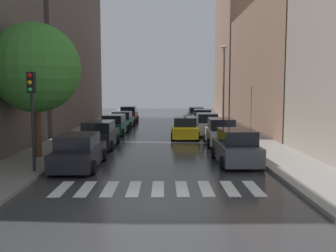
% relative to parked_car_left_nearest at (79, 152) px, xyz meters
% --- Properties ---
extents(ground_plane, '(28.00, 72.00, 0.04)m').
position_rel_parked_car_left_nearest_xyz_m(ground_plane, '(3.79, 18.05, -0.78)').
color(ground_plane, '#323234').
extents(sidewalk_left, '(3.00, 72.00, 0.15)m').
position_rel_parked_car_left_nearest_xyz_m(sidewalk_left, '(-2.71, 18.05, -0.69)').
color(sidewalk_left, gray).
rests_on(sidewalk_left, ground).
extents(sidewalk_right, '(3.00, 72.00, 0.15)m').
position_rel_parked_car_left_nearest_xyz_m(sidewalk_right, '(10.29, 18.05, -0.69)').
color(sidewalk_right, gray).
rests_on(sidewalk_right, ground).
extents(crosswalk_stripes, '(7.65, 2.20, 0.01)m').
position_rel_parked_car_left_nearest_xyz_m(crosswalk_stripes, '(3.79, -3.75, -0.76)').
color(crosswalk_stripes, silver).
rests_on(crosswalk_stripes, ground).
extents(building_right_mid, '(6.00, 19.33, 11.28)m').
position_rel_parked_car_left_nearest_xyz_m(building_right_mid, '(14.79, 16.31, 4.88)').
color(building_right_mid, '#8C6B56').
rests_on(building_right_mid, ground).
extents(building_right_far, '(6.00, 12.47, 17.92)m').
position_rel_parked_car_left_nearest_xyz_m(building_right_far, '(14.79, 33.05, 8.20)').
color(building_right_far, '#8C6B56').
rests_on(building_right_far, ground).
extents(parked_car_left_nearest, '(2.09, 4.69, 1.62)m').
position_rel_parked_car_left_nearest_xyz_m(parked_car_left_nearest, '(0.00, 0.00, 0.00)').
color(parked_car_left_nearest, black).
rests_on(parked_car_left_nearest, ground).
extents(parked_car_left_second, '(2.17, 4.80, 1.69)m').
position_rel_parked_car_left_nearest_xyz_m(parked_car_left_second, '(-0.13, 6.21, 0.03)').
color(parked_car_left_second, black).
rests_on(parked_car_left_second, ground).
extents(parked_car_left_third, '(2.12, 4.59, 1.64)m').
position_rel_parked_car_left_nearest_xyz_m(parked_car_left_third, '(-0.07, 12.98, 0.01)').
color(parked_car_left_third, '#0C4C2D').
rests_on(parked_car_left_third, ground).
extents(parked_car_left_fourth, '(2.25, 4.33, 1.56)m').
position_rel_parked_car_left_nearest_xyz_m(parked_car_left_fourth, '(-0.05, 18.63, -0.03)').
color(parked_car_left_fourth, '#0C4C2D').
rests_on(parked_car_left_fourth, ground).
extents(parked_car_left_fifth, '(2.02, 4.51, 1.80)m').
position_rel_parked_car_left_nearest_xyz_m(parked_car_left_fifth, '(0.03, 24.35, 0.07)').
color(parked_car_left_fifth, maroon).
rests_on(parked_car_left_fifth, ground).
extents(parked_car_right_nearest, '(2.07, 4.32, 1.74)m').
position_rel_parked_car_left_nearest_xyz_m(parked_car_right_nearest, '(7.61, 0.87, 0.04)').
color(parked_car_right_nearest, '#474C51').
rests_on(parked_car_right_nearest, ground).
extents(parked_car_right_second, '(2.05, 4.26, 1.80)m').
position_rel_parked_car_left_nearest_xyz_m(parked_car_right_second, '(7.78, 7.00, 0.07)').
color(parked_car_right_second, '#B2B7BF').
rests_on(parked_car_right_second, ground).
extents(parked_car_right_third, '(2.05, 4.23, 1.76)m').
position_rel_parked_car_left_nearest_xyz_m(parked_car_right_third, '(7.51, 12.73, 0.06)').
color(parked_car_right_third, silver).
rests_on(parked_car_right_third, ground).
extents(parked_car_right_fourth, '(2.19, 4.62, 1.77)m').
position_rel_parked_car_left_nearest_xyz_m(parked_car_right_fourth, '(7.76, 18.67, 0.06)').
color(parked_car_right_fourth, '#B2B7BF').
rests_on(parked_car_right_fourth, ground).
extents(parked_car_right_fifth, '(2.04, 4.55, 1.69)m').
position_rel_parked_car_left_nearest_xyz_m(parked_car_right_fifth, '(7.67, 24.71, 0.02)').
color(parked_car_right_fifth, '#B2B7BF').
rests_on(parked_car_right_fifth, ground).
extents(taxi_midroad, '(2.21, 4.75, 1.81)m').
position_rel_parked_car_left_nearest_xyz_m(taxi_midroad, '(5.61, 10.69, 0.00)').
color(taxi_midroad, yellow).
rests_on(taxi_midroad, ground).
extents(street_tree_left, '(4.63, 4.63, 6.98)m').
position_rel_parked_car_left_nearest_xyz_m(street_tree_left, '(-2.64, 2.11, 4.04)').
color(street_tree_left, '#513823').
rests_on(street_tree_left, sidewalk_left).
extents(traffic_light_left_corner, '(0.30, 0.42, 4.30)m').
position_rel_parked_car_left_nearest_xyz_m(traffic_light_left_corner, '(-1.66, -1.36, 2.52)').
color(traffic_light_left_corner, black).
rests_on(traffic_light_left_corner, sidewalk_left).
extents(lamp_post_right, '(0.60, 0.28, 7.41)m').
position_rel_parked_car_left_nearest_xyz_m(lamp_post_right, '(9.34, 15.58, 3.63)').
color(lamp_post_right, '#595B60').
rests_on(lamp_post_right, sidewalk_right).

